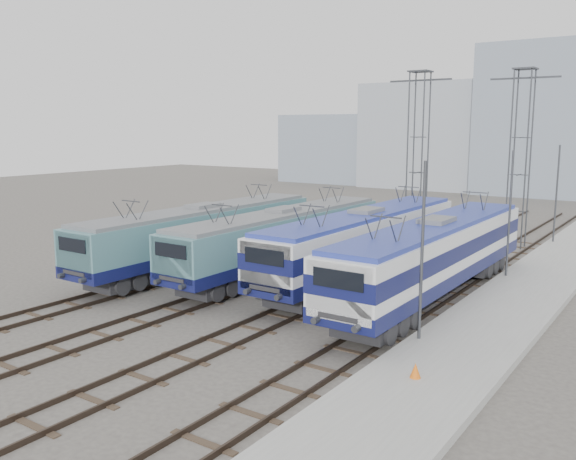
{
  "coord_description": "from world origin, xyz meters",
  "views": [
    {
      "loc": [
        16.98,
        -18.97,
        8.19
      ],
      "look_at": [
        -0.85,
        7.0,
        2.86
      ],
      "focal_mm": 38.0,
      "sensor_mm": 36.0,
      "label": 1
    }
  ],
  "objects_px": {
    "catenary_tower_west": "(418,149)",
    "mast_mid": "(509,217)",
    "locomotive_far_right": "(434,252)",
    "mast_front": "(422,256)",
    "catenary_tower_east": "(520,150)",
    "safety_cone": "(415,370)",
    "locomotive_center_right": "(364,238)",
    "locomotive_center_left": "(281,236)",
    "locomotive_far_left": "(201,232)",
    "mast_rear": "(556,196)"
  },
  "relations": [
    {
      "from": "catenary_tower_east",
      "to": "safety_cone",
      "type": "height_order",
      "value": "catenary_tower_east"
    },
    {
      "from": "catenary_tower_east",
      "to": "mast_mid",
      "type": "xyz_separation_m",
      "value": [
        2.1,
        -10.0,
        -3.14
      ]
    },
    {
      "from": "locomotive_center_right",
      "to": "safety_cone",
      "type": "bearing_deg",
      "value": -55.59
    },
    {
      "from": "safety_cone",
      "to": "mast_mid",
      "type": "bearing_deg",
      "value": 94.92
    },
    {
      "from": "catenary_tower_west",
      "to": "mast_mid",
      "type": "distance_m",
      "value": 12.16
    },
    {
      "from": "locomotive_far_right",
      "to": "mast_front",
      "type": "relative_size",
      "value": 2.65
    },
    {
      "from": "locomotive_center_right",
      "to": "locomotive_center_left",
      "type": "bearing_deg",
      "value": -163.87
    },
    {
      "from": "mast_mid",
      "to": "mast_rear",
      "type": "height_order",
      "value": "same"
    },
    {
      "from": "mast_front",
      "to": "locomotive_center_left",
      "type": "bearing_deg",
      "value": 149.5
    },
    {
      "from": "locomotive_far_left",
      "to": "locomotive_far_right",
      "type": "relative_size",
      "value": 0.96
    },
    {
      "from": "locomotive_far_right",
      "to": "mast_mid",
      "type": "xyz_separation_m",
      "value": [
        1.85,
        5.9,
        1.14
      ]
    },
    {
      "from": "mast_rear",
      "to": "safety_cone",
      "type": "bearing_deg",
      "value": -87.22
    },
    {
      "from": "locomotive_center_left",
      "to": "mast_rear",
      "type": "distance_m",
      "value": 20.73
    },
    {
      "from": "safety_cone",
      "to": "catenary_tower_east",
      "type": "bearing_deg",
      "value": 97.67
    },
    {
      "from": "locomotive_far_right",
      "to": "mast_mid",
      "type": "height_order",
      "value": "mast_mid"
    },
    {
      "from": "locomotive_center_right",
      "to": "mast_front",
      "type": "xyz_separation_m",
      "value": [
        6.35,
        -7.69,
        1.18
      ]
    },
    {
      "from": "safety_cone",
      "to": "catenary_tower_west",
      "type": "bearing_deg",
      "value": 112.89
    },
    {
      "from": "locomotive_center_right",
      "to": "mast_front",
      "type": "bearing_deg",
      "value": -50.46
    },
    {
      "from": "locomotive_center_right",
      "to": "catenary_tower_east",
      "type": "bearing_deg",
      "value": 73.46
    },
    {
      "from": "locomotive_far_left",
      "to": "catenary_tower_west",
      "type": "height_order",
      "value": "catenary_tower_west"
    },
    {
      "from": "locomotive_far_left",
      "to": "catenary_tower_east",
      "type": "bearing_deg",
      "value": 52.51
    },
    {
      "from": "catenary_tower_east",
      "to": "safety_cone",
      "type": "xyz_separation_m",
      "value": [
        3.44,
        -25.53,
        -6.1
      ]
    },
    {
      "from": "locomotive_far_left",
      "to": "mast_rear",
      "type": "xyz_separation_m",
      "value": [
        15.35,
        19.27,
        1.28
      ]
    },
    {
      "from": "mast_front",
      "to": "safety_cone",
      "type": "distance_m",
      "value": 4.8
    },
    {
      "from": "locomotive_far_left",
      "to": "locomotive_far_right",
      "type": "height_order",
      "value": "locomotive_far_right"
    },
    {
      "from": "locomotive_far_right",
      "to": "mast_mid",
      "type": "bearing_deg",
      "value": 72.58
    },
    {
      "from": "catenary_tower_west",
      "to": "mast_front",
      "type": "bearing_deg",
      "value": -66.73
    },
    {
      "from": "locomotive_far_left",
      "to": "locomotive_far_right",
      "type": "distance_m",
      "value": 13.57
    },
    {
      "from": "locomotive_far_right",
      "to": "catenary_tower_east",
      "type": "distance_m",
      "value": 16.47
    },
    {
      "from": "mast_front",
      "to": "mast_mid",
      "type": "xyz_separation_m",
      "value": [
        0.0,
        12.0,
        0.0
      ]
    },
    {
      "from": "locomotive_center_left",
      "to": "mast_front",
      "type": "distance_m",
      "value": 12.66
    },
    {
      "from": "locomotive_center_left",
      "to": "locomotive_far_right",
      "type": "distance_m",
      "value": 9.01
    },
    {
      "from": "locomotive_far_left",
      "to": "locomotive_center_right",
      "type": "distance_m",
      "value": 9.48
    },
    {
      "from": "catenary_tower_west",
      "to": "safety_cone",
      "type": "height_order",
      "value": "catenary_tower_west"
    },
    {
      "from": "catenary_tower_west",
      "to": "catenary_tower_east",
      "type": "distance_m",
      "value": 6.8
    },
    {
      "from": "locomotive_far_left",
      "to": "mast_rear",
      "type": "distance_m",
      "value": 24.67
    },
    {
      "from": "catenary_tower_west",
      "to": "mast_mid",
      "type": "bearing_deg",
      "value": -42.93
    },
    {
      "from": "locomotive_far_right",
      "to": "safety_cone",
      "type": "bearing_deg",
      "value": -71.7
    },
    {
      "from": "locomotive_center_right",
      "to": "mast_rear",
      "type": "bearing_deg",
      "value": 68.73
    },
    {
      "from": "locomotive_center_right",
      "to": "safety_cone",
      "type": "distance_m",
      "value": 13.72
    },
    {
      "from": "locomotive_far_right",
      "to": "catenary_tower_east",
      "type": "bearing_deg",
      "value": 90.9
    },
    {
      "from": "locomotive_center_right",
      "to": "catenary_tower_east",
      "type": "relative_size",
      "value": 1.52
    },
    {
      "from": "locomotive_center_right",
      "to": "safety_cone",
      "type": "xyz_separation_m",
      "value": [
        7.69,
        -11.22,
        -1.78
      ]
    },
    {
      "from": "catenary_tower_east",
      "to": "catenary_tower_west",
      "type": "bearing_deg",
      "value": -162.9
    },
    {
      "from": "mast_mid",
      "to": "locomotive_center_right",
      "type": "bearing_deg",
      "value": -145.84
    },
    {
      "from": "locomotive_far_right",
      "to": "mast_front",
      "type": "bearing_deg",
      "value": -73.13
    },
    {
      "from": "catenary_tower_east",
      "to": "mast_rear",
      "type": "bearing_deg",
      "value": 43.6
    },
    {
      "from": "locomotive_center_left",
      "to": "locomotive_center_right",
      "type": "height_order",
      "value": "locomotive_center_right"
    },
    {
      "from": "locomotive_far_right",
      "to": "catenary_tower_east",
      "type": "relative_size",
      "value": 1.54
    },
    {
      "from": "locomotive_center_right",
      "to": "locomotive_far_right",
      "type": "distance_m",
      "value": 4.77
    }
  ]
}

